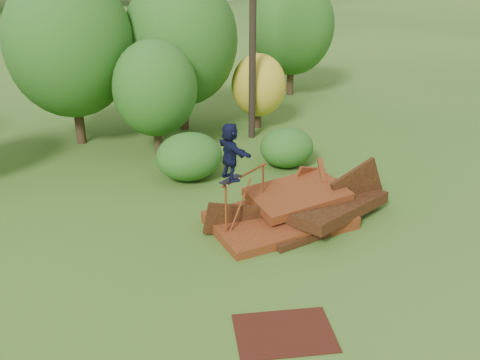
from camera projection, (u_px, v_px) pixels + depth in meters
ground at (307, 254)px, 14.13m from camera, size 240.00×240.00×0.00m
scrap_pile at (300, 209)px, 15.70m from camera, size 5.79×3.21×1.99m
grind_rail at (245, 191)px, 14.89m from camera, size 1.97×0.76×1.73m
skateboard at (230, 179)px, 14.15m from camera, size 0.77×0.44×0.08m
skater at (230, 152)px, 13.83m from camera, size 0.53×1.46×1.55m
flat_plate at (284, 333)px, 11.24m from camera, size 2.50×2.24×0.03m
tree_1 at (70, 45)px, 20.40m from camera, size 4.89×4.89×6.80m
tree_2 at (155, 88)px, 19.75m from camera, size 3.14×3.14×4.42m
tree_3 at (181, 40)px, 22.13m from camera, size 4.74×4.74×6.57m
tree_4 at (259, 85)px, 23.10m from camera, size 2.37×2.37×3.27m
tree_5 at (292, 26)px, 27.60m from camera, size 4.34×4.34×6.10m
shrub_left at (189, 156)px, 18.39m from camera, size 2.33×2.15×1.61m
shrub_right at (287, 147)px, 19.46m from camera, size 2.01×1.84×1.43m
utility_pole at (253, 8)px, 20.53m from camera, size 1.40×0.28×10.34m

